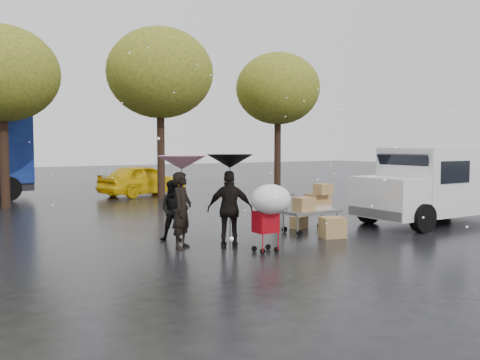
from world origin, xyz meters
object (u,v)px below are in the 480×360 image
vendor_cart (313,204)px  yellow_taxi (143,180)px  shopping_cart (270,203)px  person_pink (182,210)px  person_black (230,209)px  white_van (438,183)px

vendor_cart → yellow_taxi: 11.45m
shopping_cart → yellow_taxi: shopping_cart is taller
person_pink → shopping_cart: bearing=-91.4°
person_pink → yellow_taxi: bearing=29.7°
person_black → white_van: 7.08m
person_pink → vendor_cart: 3.79m
person_pink → shopping_cart: size_ratio=1.15×
shopping_cart → yellow_taxi: bearing=80.8°
person_pink → person_black: (0.91, -0.53, 0.01)m
person_pink → yellow_taxi: size_ratio=0.41×
person_pink → yellow_taxi: 12.03m
vendor_cart → shopping_cart: bearing=-147.7°
shopping_cart → white_van: size_ratio=0.30×
shopping_cart → white_van: bearing=8.0°
person_black → yellow_taxi: size_ratio=0.42×
vendor_cart → white_van: white_van is taller
person_black → yellow_taxi: bearing=-70.6°
person_black → shopping_cart: size_ratio=1.17×
yellow_taxi → person_black: bearing=150.8°
white_van → vendor_cart: bearing=171.6°
vendor_cart → yellow_taxi: bearing=91.8°
shopping_cart → white_van: white_van is taller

